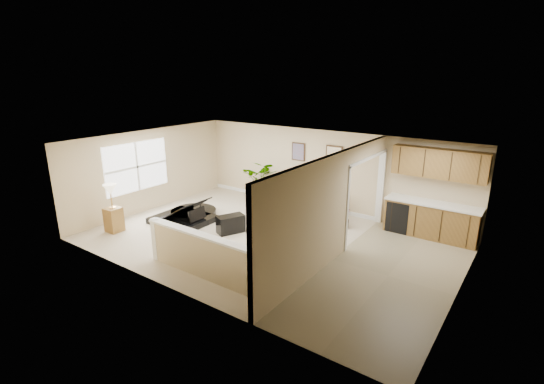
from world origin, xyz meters
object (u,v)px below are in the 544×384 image
Objects in this scene: lamp_stand at (113,212)px; small_plant at (343,219)px; piano_bench at (231,224)px; loveseat at (312,206)px; piano at (184,200)px; accent_table at (285,194)px; palm_plant at (263,181)px.

small_plant is at bearing 37.82° from lamp_stand.
piano_bench is 0.39× the size of loveseat.
small_plant is at bearing 27.75° from piano.
accent_table is at bearing 87.26° from piano_bench.
piano is 1.36× the size of palm_plant.
piano_bench is at bearing -71.20° from palm_plant.
small_plant is 0.43× the size of lamp_stand.
accent_table is at bearing 56.86° from lamp_stand.
piano is 2.68× the size of accent_table.
lamp_stand is (-4.96, -3.85, 0.32)m from small_plant.
loveseat is 3.29× the size of small_plant.
small_plant is (4.00, 2.17, -0.39)m from piano.
piano_bench is at bearing -134.63° from loveseat.
lamp_stand is at bearing -123.14° from accent_table.
small_plant is (2.20, -0.37, -0.23)m from accent_table.
piano is 3.12m from accent_table.
accent_table reaches higher than piano_bench.
palm_plant is at bearing 69.23° from lamp_stand.
palm_plant is 3.35m from small_plant.
loveseat is 1.16m from small_plant.
lamp_stand reaches higher than loveseat.
palm_plant reaches higher than accent_table.
loveseat is at bearing 46.87° from lamp_stand.
loveseat is 1.28× the size of palm_plant.
palm_plant is at bearing 151.45° from loveseat.
piano is 3.76m from loveseat.
lamp_stand is at bearing -150.74° from loveseat.
accent_table is at bearing -14.64° from palm_plant.
accent_table reaches higher than small_plant.
loveseat is (1.19, 2.33, 0.10)m from piano_bench.
piano is 1.48× the size of lamp_stand.
piano is at bearing -151.58° from small_plant.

